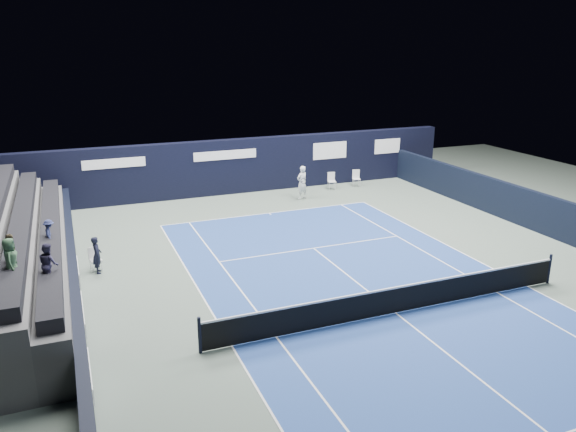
# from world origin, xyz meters

# --- Properties ---
(ground) EXTENTS (48.00, 48.00, 0.00)m
(ground) POSITION_xyz_m (0.00, 2.00, 0.00)
(ground) COLOR #546359
(ground) RESTS_ON ground
(court_surface) EXTENTS (10.97, 23.77, 0.01)m
(court_surface) POSITION_xyz_m (0.00, 0.00, 0.00)
(court_surface) COLOR navy
(court_surface) RESTS_ON ground
(enclosure_wall_right) EXTENTS (0.30, 22.00, 1.80)m
(enclosure_wall_right) POSITION_xyz_m (10.50, 6.00, 0.90)
(enclosure_wall_right) COLOR black
(enclosure_wall_right) RESTS_ON ground
(folding_chair_back_a) EXTENTS (0.52, 0.55, 1.00)m
(folding_chair_back_a) POSITION_xyz_m (5.15, 15.20, 0.67)
(folding_chair_back_a) COLOR silver
(folding_chair_back_a) RESTS_ON ground
(folding_chair_back_b) EXTENTS (0.55, 0.54, 1.00)m
(folding_chair_back_b) POSITION_xyz_m (6.83, 15.22, 0.57)
(folding_chair_back_b) COLOR silver
(folding_chair_back_b) RESTS_ON ground
(line_judge_chair) EXTENTS (0.48, 0.47, 0.90)m
(line_judge_chair) POSITION_xyz_m (-8.70, 7.42, 0.51)
(line_judge_chair) COLOR white
(line_judge_chair) RESTS_ON ground
(line_judge) EXTENTS (0.36, 0.53, 1.43)m
(line_judge) POSITION_xyz_m (-8.62, 7.08, 0.72)
(line_judge) COLOR black
(line_judge) RESTS_ON ground
(court_markings) EXTENTS (11.03, 23.83, 0.00)m
(court_markings) POSITION_xyz_m (0.00, 0.00, 0.01)
(court_markings) COLOR white
(court_markings) RESTS_ON court_surface
(tennis_net) EXTENTS (12.90, 0.10, 1.10)m
(tennis_net) POSITION_xyz_m (0.00, 0.00, 0.51)
(tennis_net) COLOR black
(tennis_net) RESTS_ON ground
(back_sponsor_wall) EXTENTS (26.00, 0.63, 3.10)m
(back_sponsor_wall) POSITION_xyz_m (0.01, 16.50, 1.55)
(back_sponsor_wall) COLOR black
(back_sponsor_wall) RESTS_ON ground
(side_barrier_left) EXTENTS (0.33, 22.00, 1.20)m
(side_barrier_left) POSITION_xyz_m (-9.50, 5.97, 0.60)
(side_barrier_left) COLOR black
(side_barrier_left) RESTS_ON ground
(tennis_player) EXTENTS (0.79, 0.94, 1.87)m
(tennis_player) POSITION_xyz_m (2.65, 13.78, 0.93)
(tennis_player) COLOR white
(tennis_player) RESTS_ON ground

